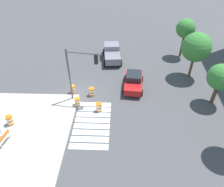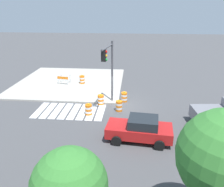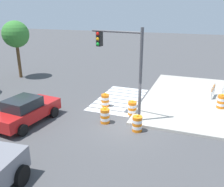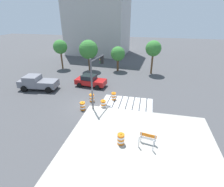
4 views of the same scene
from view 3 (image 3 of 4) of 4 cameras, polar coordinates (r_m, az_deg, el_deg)
The scene contains 11 objects.
ground_plane at distance 14.74m, azimuth 3.39°, elevation -7.35°, with size 120.00×120.00×0.00m, color #474749.
crosswalk_stripes at distance 18.74m, azimuth 1.75°, elevation -1.33°, with size 5.85×3.20×0.02m.
sports_car at distance 15.53m, azimuth -19.51°, elevation -3.76°, with size 4.45×2.45×1.63m.
traffic_barrel_near_corner at distance 14.80m, azimuth -1.65°, elevation -5.27°, with size 0.56×0.56×1.02m.
traffic_barrel_crosswalk_end at distance 17.24m, azimuth -1.60°, elevation -1.63°, with size 0.56×0.56×1.02m.
traffic_barrel_median_near at distance 13.91m, azimuth 5.92°, elevation -7.04°, with size 0.56×0.56×1.02m.
traffic_barrel_median_far at distance 15.96m, azimuth 4.75°, elevation -3.45°, with size 0.56×0.56×1.02m.
traffic_barrel_on_sidewalk at distance 18.19m, azimuth 24.22°, elevation -1.75°, with size 0.56×0.56×1.02m.
construction_barricade at distance 20.09m, azimuth 22.99°, elevation 0.66°, with size 1.35×0.98×1.00m.
traffic_light_pole at distance 14.32m, azimuth 2.55°, elevation 8.43°, with size 0.68×3.27×5.50m.
street_tree_streetside_near at distance 25.79m, azimuth -21.60°, elevation 12.68°, with size 2.54×2.54×5.55m.
Camera 3 is at (-12.64, -3.78, 6.58)m, focal length 39.09 mm.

